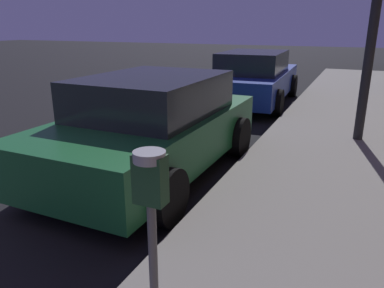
{
  "coord_description": "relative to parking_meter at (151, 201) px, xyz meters",
  "views": [
    {
      "loc": [
        5.54,
        -0.76,
        2.12
      ],
      "look_at": [
        4.21,
        2.21,
        1.08
      ],
      "focal_mm": 34.93,
      "sensor_mm": 36.0,
      "label": 1
    }
  ],
  "objects": [
    {
      "name": "parking_meter",
      "position": [
        0.0,
        0.0,
        0.0
      ],
      "size": [
        0.19,
        0.19,
        1.29
      ],
      "color": "#59595B",
      "rests_on": "sidewalk"
    },
    {
      "name": "car_green",
      "position": [
        -1.66,
        2.83,
        -0.41
      ],
      "size": [
        2.16,
        4.05,
        1.43
      ],
      "color": "#19592D",
      "rests_on": "ground"
    },
    {
      "name": "car_blue",
      "position": [
        -1.65,
        8.45,
        -0.41
      ],
      "size": [
        2.17,
        4.67,
        1.43
      ],
      "color": "navy",
      "rests_on": "ground"
    }
  ]
}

